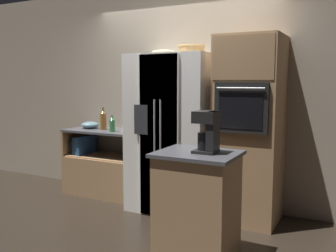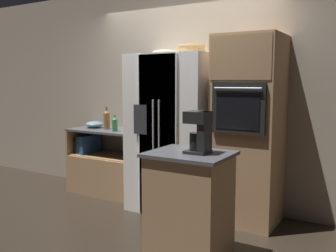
{
  "view_description": "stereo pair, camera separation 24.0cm",
  "coord_description": "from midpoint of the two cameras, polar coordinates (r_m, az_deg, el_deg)",
  "views": [
    {
      "loc": [
        2.05,
        -3.9,
        1.55
      ],
      "look_at": [
        0.03,
        -0.02,
        1.02
      ],
      "focal_mm": 40.0,
      "sensor_mm": 36.0,
      "label": 1
    },
    {
      "loc": [
        2.26,
        -3.78,
        1.55
      ],
      "look_at": [
        0.03,
        -0.02,
        1.02
      ],
      "focal_mm": 40.0,
      "sensor_mm": 36.0,
      "label": 2
    }
  ],
  "objects": [
    {
      "name": "wall_back",
      "position": [
        4.83,
        1.02,
        5.07
      ],
      "size": [
        12.0,
        0.06,
        2.8
      ],
      "color": "tan",
      "rests_on": "ground_plane"
    },
    {
      "name": "ground_plane",
      "position": [
        4.67,
        -1.68,
        -12.54
      ],
      "size": [
        20.0,
        20.0,
        0.0
      ],
      "primitive_type": "plane",
      "color": "black"
    },
    {
      "name": "island_counter",
      "position": [
        3.33,
        2.37,
        -11.99
      ],
      "size": [
        0.69,
        0.58,
        0.95
      ],
      "color": "#A87F56",
      "rests_on": "ground_plane"
    },
    {
      "name": "bottle_short",
      "position": [
        5.18,
        -11.16,
        0.96
      ],
      "size": [
        0.09,
        0.09,
        0.31
      ],
      "color": "brown",
      "rests_on": "counter_left"
    },
    {
      "name": "mug",
      "position": [
        4.92,
        -7.93,
        -0.34
      ],
      "size": [
        0.11,
        0.08,
        0.09
      ],
      "color": "silver",
      "rests_on": "counter_left"
    },
    {
      "name": "mixing_bowl",
      "position": [
        5.37,
        -13.03,
        0.15
      ],
      "size": [
        0.25,
        0.25,
        0.09
      ],
      "color": "#668C99",
      "rests_on": "counter_left"
    },
    {
      "name": "counter_left",
      "position": [
        5.27,
        -10.84,
        -6.66
      ],
      "size": [
        1.1,
        0.56,
        0.89
      ],
      "color": "#A87F56",
      "rests_on": "ground_plane"
    },
    {
      "name": "wicker_basket",
      "position": [
        4.44,
        2.01,
        11.61
      ],
      "size": [
        0.32,
        0.32,
        0.1
      ],
      "color": "tan",
      "rests_on": "refrigerator"
    },
    {
      "name": "coffee_maker",
      "position": [
        3.14,
        3.97,
        -0.67
      ],
      "size": [
        0.19,
        0.19,
        0.36
      ],
      "color": "black",
      "rests_on": "island_counter"
    },
    {
      "name": "refrigerator",
      "position": [
        4.48,
        -0.71,
        -1.09
      ],
      "size": [
        0.98,
        0.78,
        1.86
      ],
      "color": "white",
      "rests_on": "ground_plane"
    },
    {
      "name": "fruit_bowl",
      "position": [
        4.53,
        -2.16,
        11.18
      ],
      "size": [
        0.3,
        0.3,
        0.06
      ],
      "color": "beige",
      "rests_on": "refrigerator"
    },
    {
      "name": "bottle_tall",
      "position": [
        4.95,
        -9.87,
        0.27
      ],
      "size": [
        0.07,
        0.07,
        0.21
      ],
      "color": "#33723F",
      "rests_on": "counter_left"
    },
    {
      "name": "wall_oven",
      "position": [
        4.17,
        10.65,
        -0.54
      ],
      "size": [
        0.68,
        0.7,
        2.03
      ],
      "color": "#A87F56",
      "rests_on": "ground_plane"
    }
  ]
}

